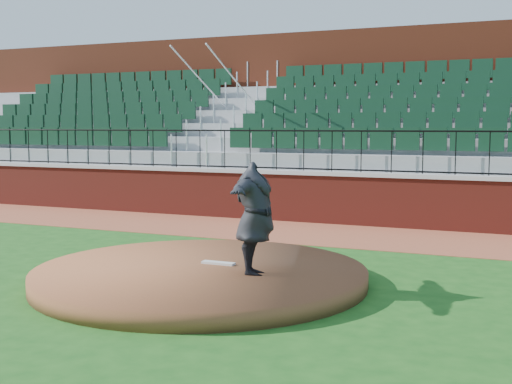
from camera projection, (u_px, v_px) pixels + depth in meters
ground at (216, 286)px, 10.28m from camera, size 90.00×90.00×0.00m
warning_track at (326, 234)px, 15.20m from camera, size 34.00×3.20×0.01m
field_wall at (346, 200)px, 16.60m from camera, size 34.00×0.35×1.20m
wall_cap at (346, 174)px, 16.54m from camera, size 34.00×0.45×0.10m
wall_railing at (346, 151)px, 16.49m from camera, size 34.00×0.05×1.00m
seating_stands at (374, 130)px, 18.92m from camera, size 34.00×5.10×4.60m
concourse_wall at (395, 115)px, 21.43m from camera, size 34.00×0.50×5.50m
pitchers_mound at (201, 275)px, 10.42m from camera, size 5.12×5.12×0.25m
pitching_rubber at (218, 263)px, 10.65m from camera, size 0.54×0.14×0.04m
pitcher at (255, 218)px, 9.85m from camera, size 1.01×2.12×1.66m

